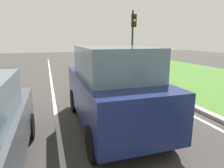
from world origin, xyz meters
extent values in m
plane|color=#383533|center=(0.00, 14.00, 0.00)|extent=(60.00, 60.00, 0.00)
cube|color=silver|center=(-0.70, 14.00, 0.00)|extent=(0.12, 32.00, 0.01)
cube|color=silver|center=(3.60, 14.00, 0.00)|extent=(0.12, 32.00, 0.01)
cube|color=#47752D|center=(8.50, 14.00, 0.03)|extent=(9.00, 48.00, 0.06)
cube|color=#9E9B93|center=(4.10, 14.00, 0.06)|extent=(0.24, 48.00, 0.12)
cube|color=navy|center=(0.81, 8.97, 0.93)|extent=(1.93, 4.51, 1.10)
cube|color=slate|center=(0.81, 8.82, 1.88)|extent=(1.72, 2.71, 0.80)
cylinder|color=black|center=(-0.05, 10.51, 0.38)|extent=(0.22, 0.76, 0.76)
cylinder|color=black|center=(1.70, 10.50, 0.38)|extent=(0.22, 0.76, 0.76)
cylinder|color=black|center=(-0.07, 7.45, 0.38)|extent=(0.22, 0.76, 0.76)
cylinder|color=black|center=(1.68, 7.44, 0.38)|extent=(0.22, 0.76, 0.76)
cylinder|color=black|center=(-1.40, 8.89, 0.32)|extent=(0.23, 0.64, 0.64)
cylinder|color=#2D2D2D|center=(5.31, 17.88, 2.25)|extent=(0.14, 0.14, 4.50)
cube|color=black|center=(5.31, 17.68, 3.78)|extent=(0.32, 0.24, 0.90)
sphere|color=#3F0F0F|center=(5.31, 17.55, 4.06)|extent=(0.20, 0.20, 0.20)
sphere|color=#F2AD19|center=(5.31, 17.55, 3.78)|extent=(0.20, 0.20, 0.20)
sphere|color=black|center=(5.31, 17.55, 3.50)|extent=(0.20, 0.20, 0.20)
camera|label=1|loc=(-0.87, 3.75, 2.47)|focal=32.24mm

